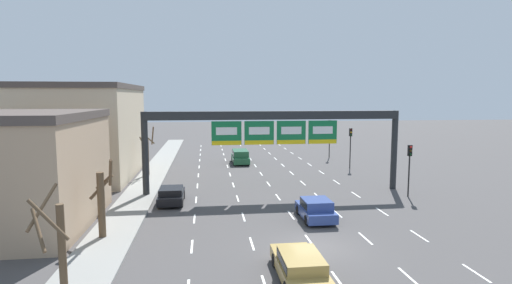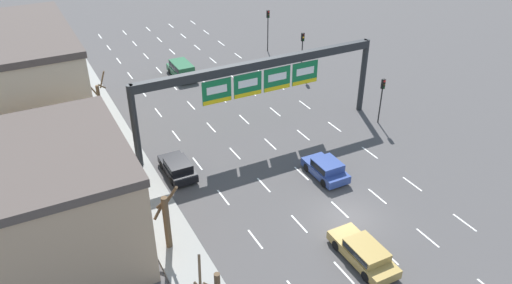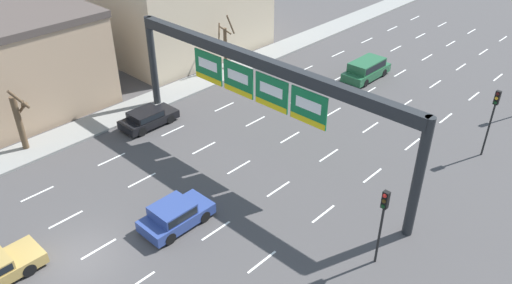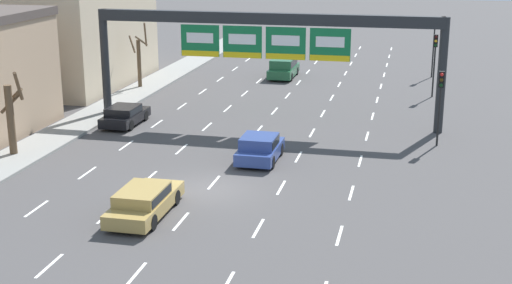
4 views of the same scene
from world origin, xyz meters
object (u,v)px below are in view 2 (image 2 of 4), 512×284
Objects in this scene: suv_green at (182,69)px; car_gold at (364,252)px; traffic_light_mid_block at (303,45)px; car_black at (178,167)px; car_blue at (326,168)px; tree_bare_closest at (100,100)px; traffic_light_near_gantry at (268,23)px; tree_bare_second at (167,218)px; sign_gantry at (261,76)px; traffic_light_far_end at (382,92)px.

car_gold is at bearing -90.14° from suv_green.
traffic_light_mid_block is (12.19, 26.65, 2.59)m from car_gold.
car_gold is 29.42m from traffic_light_mid_block.
car_gold is at bearing -64.25° from car_black.
suv_green is at bearing 97.47° from car_blue.
suv_green is at bearing 68.87° from car_black.
car_blue is 20.93m from tree_bare_closest.
traffic_light_near_gantry is (9.12, 25.96, 2.83)m from car_blue.
car_blue is 13.33m from tree_bare_second.
sign_gantry is at bearing -135.88° from traffic_light_mid_block.
car_black is 19.20m from traffic_light_far_end.
tree_bare_closest is at bearing 128.84° from car_blue.
sign_gantry is at bearing -120.29° from traffic_light_near_gantry.
tree_bare_closest reaches higher than tree_bare_second.
traffic_light_near_gantry is 1.10× the size of traffic_light_mid_block.
sign_gantry is at bearing 84.13° from car_gold.
car_blue is 0.78× the size of tree_bare_closest.
car_black is 8.25m from tree_bare_second.
traffic_light_mid_block is at bearing 4.73° from tree_bare_closest.
traffic_light_near_gantry is at bearing 89.65° from traffic_light_mid_block.
traffic_light_mid_block reaches higher than car_gold.
traffic_light_far_end reaches higher than car_gold.
tree_bare_closest is at bearing 144.43° from sign_gantry.
tree_bare_closest is 18.22m from tree_bare_second.
car_gold is (-1.69, -16.48, -4.88)m from sign_gantry.
tree_bare_second is at bearing -139.77° from sign_gantry.
tree_bare_second is (-11.68, -9.88, -3.29)m from sign_gantry.
car_gold is 1.18× the size of car_black.
suv_green is at bearing 157.36° from traffic_light_mid_block.
traffic_light_far_end is 23.35m from tree_bare_second.
traffic_light_far_end is (12.21, -18.13, 2.15)m from suv_green.
suv_green is 1.05× the size of tree_bare_second.
suv_green is 18.97m from car_black.
traffic_light_near_gantry is (12.24, 34.52, 2.88)m from car_gold.
car_black is at bearing -111.13° from suv_green.
sign_gantry is 14.80m from traffic_light_mid_block.
car_black is at bearing -73.44° from tree_bare_closest.
suv_green is 1.04× the size of traffic_light_mid_block.
traffic_light_near_gantry reaches higher than traffic_light_mid_block.
suv_green is 1.23× the size of car_blue.
traffic_light_mid_block is at bearing -22.64° from suv_green.
car_gold is 12.07m from tree_bare_second.
tree_bare_closest is (-9.97, 24.82, 1.68)m from car_gold.
suv_green is (-1.62, 15.23, -4.66)m from sign_gantry.
sign_gantry is 9.37m from car_blue.
traffic_light_mid_block is (18.95, 12.64, 2.61)m from car_black.
tree_bare_second reaches higher than traffic_light_mid_block.
tree_bare_closest is (-22.26, 11.25, -0.68)m from traffic_light_far_end.
suv_green is 23.33m from car_blue.
car_blue is at bearing -151.39° from traffic_light_far_end.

